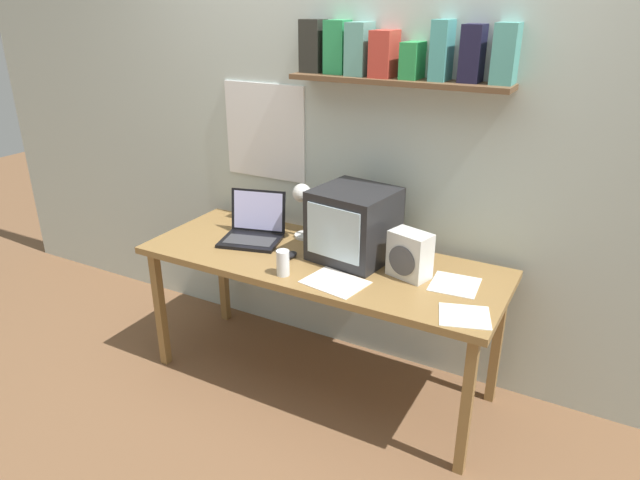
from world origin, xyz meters
TOP-DOWN VIEW (x-y plane):
  - ground_plane at (0.00, 0.00)m, footprint 12.00×12.00m
  - back_wall at (0.00, 0.43)m, footprint 5.60×0.24m
  - corner_desk at (0.00, 0.00)m, footprint 1.83×0.69m
  - crt_monitor at (0.14, 0.10)m, footprint 0.41×0.40m
  - laptop at (-0.44, 0.06)m, footprint 0.36×0.34m
  - desk_lamp at (-0.19, 0.17)m, footprint 0.12×0.17m
  - juice_glass at (-0.06, -0.24)m, footprint 0.06×0.06m
  - space_heater at (0.46, 0.02)m, footprint 0.21×0.16m
  - computer_mouse at (-0.14, -0.07)m, footprint 0.09×0.12m
  - loose_paper_near_monitor at (0.67, 0.04)m, footprint 0.23×0.23m
  - printed_handout at (0.19, -0.20)m, footprint 0.30×0.25m
  - loose_paper_near_laptop at (0.79, -0.21)m, footprint 0.25×0.24m

SIDE VIEW (x-z plane):
  - ground_plane at x=0.00m, z-range 0.00..0.00m
  - corner_desk at x=0.00m, z-range 0.31..1.04m
  - loose_paper_near_monitor at x=0.67m, z-range 0.73..0.73m
  - printed_handout at x=0.19m, z-range 0.73..0.73m
  - loose_paper_near_laptop at x=0.79m, z-range 0.73..0.73m
  - computer_mouse at x=-0.14m, z-range 0.73..0.76m
  - juice_glass at x=-0.06m, z-range 0.72..0.85m
  - laptop at x=-0.44m, z-range 0.67..0.92m
  - space_heater at x=0.46m, z-range 0.73..0.95m
  - crt_monitor at x=0.14m, z-range 0.73..1.08m
  - desk_lamp at x=-0.19m, z-range 0.78..1.10m
  - back_wall at x=0.00m, z-range 0.01..2.61m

